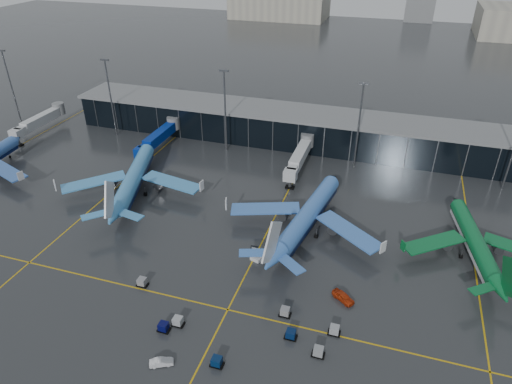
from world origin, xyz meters
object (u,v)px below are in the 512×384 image
(airliner_aer_lingus, at_px, (477,232))
(service_van_white, at_px, (161,362))
(baggage_carts, at_px, (239,326))
(mobile_airstair, at_px, (258,255))
(airliner_arkefly, at_px, (133,169))
(airliner_klm_near, at_px, (309,205))
(service_van_red, at_px, (343,297))

(airliner_aer_lingus, relative_size, service_van_white, 9.75)
(baggage_carts, height_order, mobile_airstair, mobile_airstair)
(airliner_arkefly, height_order, baggage_carts, airliner_arkefly)
(mobile_airstair, relative_size, service_van_white, 0.97)
(service_van_white, bearing_deg, mobile_airstair, -40.13)
(airliner_klm_near, xyz_separation_m, service_van_red, (11.43, -20.79, -5.97))
(mobile_airstair, bearing_deg, service_van_red, -2.67)
(service_van_white, bearing_deg, baggage_carts, -69.08)
(airliner_klm_near, distance_m, service_van_white, 47.35)
(airliner_aer_lingus, distance_m, service_van_red, 33.72)
(airliner_aer_lingus, xyz_separation_m, mobile_airstair, (-43.61, -15.55, -4.99))
(service_van_red, bearing_deg, airliner_klm_near, 63.53)
(airliner_klm_near, bearing_deg, mobile_airstair, -110.46)
(airliner_klm_near, relative_size, service_van_red, 9.30)
(airliner_arkefly, relative_size, baggage_carts, 1.09)
(mobile_airstair, bearing_deg, airliner_arkefly, 174.67)
(baggage_carts, bearing_deg, mobile_airstair, 97.84)
(airliner_arkefly, bearing_deg, service_van_red, -39.60)
(service_van_white, bearing_deg, airliner_klm_near, -45.83)
(airliner_arkefly, relative_size, service_van_white, 11.49)
(airliner_arkefly, bearing_deg, baggage_carts, -58.44)
(mobile_airstair, distance_m, service_van_white, 31.75)
(airliner_arkefly, distance_m, mobile_airstair, 43.64)
(service_van_red, distance_m, service_van_white, 35.27)
(airliner_arkefly, bearing_deg, mobile_airstair, -40.45)
(airliner_klm_near, bearing_deg, airliner_arkefly, -174.83)
(baggage_carts, height_order, service_van_red, baggage_carts)
(airliner_arkefly, height_order, service_van_red, airliner_arkefly)
(baggage_carts, relative_size, service_van_white, 10.53)
(mobile_airstair, distance_m, service_van_red, 20.48)
(service_van_red, height_order, service_van_white, service_van_red)
(service_van_red, bearing_deg, service_van_white, 167.29)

